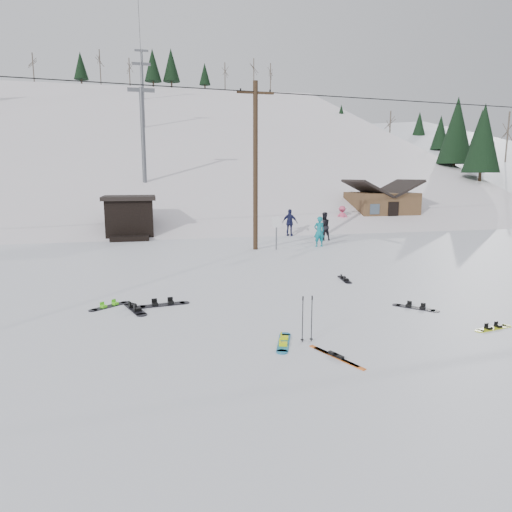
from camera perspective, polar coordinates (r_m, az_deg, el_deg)
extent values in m
plane|color=white|center=(11.92, 5.84, -9.98)|extent=(200.00, 200.00, 0.00)
cube|color=white|center=(67.62, -9.62, -3.89)|extent=(60.00, 85.24, 65.97)
cube|color=white|center=(75.07, 20.99, -2.25)|extent=(45.66, 93.98, 54.59)
cylinder|color=#3A2819|center=(25.24, -0.07, 10.99)|extent=(0.26, 0.26, 9.00)
cube|color=#3A2819|center=(25.60, -0.07, 19.75)|extent=(2.00, 0.12, 0.12)
cylinder|color=black|center=(25.63, -0.07, 20.01)|extent=(0.08, 0.08, 0.12)
cylinder|color=#595B60|center=(25.32, 2.56, 2.81)|extent=(0.07, 0.07, 1.80)
cube|color=white|center=(25.21, 2.60, 4.27)|extent=(0.50, 0.04, 0.60)
cube|color=black|center=(31.74, -15.46, 4.55)|extent=(3.00, 3.00, 2.50)
cube|color=black|center=(31.65, -15.58, 7.02)|extent=(3.40, 3.40, 0.25)
cube|color=black|center=(30.07, -15.50, 2.16)|extent=(2.40, 1.20, 0.30)
cylinder|color=#595B60|center=(40.71, -13.93, 14.20)|extent=(0.36, 0.36, 8.00)
cube|color=#595B60|center=(41.18, -14.17, 19.48)|extent=(2.20, 0.30, 0.30)
cylinder|color=#595B60|center=(61.35, -13.99, 18.80)|extent=(0.36, 0.36, 8.00)
cube|color=#595B60|center=(62.07, -14.14, 22.26)|extent=(2.20, 0.30, 0.30)
cylinder|color=#595B60|center=(82.19, -14.01, 21.07)|extent=(0.36, 0.36, 8.00)
cube|color=#595B60|center=(83.03, -14.13, 23.64)|extent=(2.20, 0.30, 0.30)
cube|color=brown|center=(39.41, 15.32, 5.70)|extent=(5.00, 4.00, 2.70)
cube|color=black|center=(38.70, 13.66, 8.22)|extent=(2.69, 4.40, 1.43)
cube|color=black|center=(39.99, 17.16, 8.11)|extent=(2.69, 4.40, 1.43)
cube|color=black|center=(37.66, 16.76, 5.06)|extent=(0.90, 0.06, 1.90)
cube|color=#1B7DB0|center=(11.44, 3.48, -10.77)|extent=(0.67, 1.22, 0.02)
cylinder|color=#1B7DB0|center=(12.00, 3.67, -9.76)|extent=(0.28, 0.28, 0.02)
cylinder|color=#1B7DB0|center=(10.88, 3.27, -11.89)|extent=(0.28, 0.28, 0.02)
cube|color=#E0ED0C|center=(11.62, 3.56, -10.15)|extent=(0.24, 0.21, 0.08)
cube|color=#E0ED0C|center=(11.22, 3.41, -10.91)|extent=(0.24, 0.21, 0.08)
cube|color=#D35415|center=(10.69, 10.29, -12.44)|extent=(0.67, 1.48, 0.02)
cube|color=black|center=(10.67, 10.29, -12.23)|extent=(0.18, 0.29, 0.07)
cube|color=#D35415|center=(10.79, 9.67, -12.20)|extent=(0.67, 1.48, 0.02)
cube|color=black|center=(10.78, 9.68, -11.99)|extent=(0.18, 0.29, 0.07)
cylinder|color=black|center=(11.37, 5.84, -7.96)|extent=(0.02, 0.02, 1.14)
cylinder|color=black|center=(11.54, 5.80, -10.37)|extent=(0.09, 0.09, 0.01)
cylinder|color=black|center=(11.21, 5.89, -5.29)|extent=(0.03, 0.03, 0.10)
cylinder|color=black|center=(11.45, 6.97, -7.86)|extent=(0.02, 0.02, 1.14)
cylinder|color=black|center=(11.61, 6.92, -10.26)|extent=(0.09, 0.09, 0.01)
cylinder|color=black|center=(11.29, 7.03, -5.21)|extent=(0.03, 0.03, 0.10)
cube|color=black|center=(14.88, -11.56, -6.00)|extent=(1.42, 0.50, 0.03)
cylinder|color=black|center=(15.00, -8.92, -5.79)|extent=(0.32, 0.32, 0.03)
cylinder|color=black|center=(14.79, -14.24, -6.20)|extent=(0.32, 0.32, 0.03)
cube|color=black|center=(14.90, -10.61, -5.71)|extent=(0.20, 0.25, 0.09)
cube|color=black|center=(14.83, -12.54, -5.85)|extent=(0.20, 0.25, 0.09)
cube|color=black|center=(14.60, -14.87, -6.45)|extent=(0.72, 1.38, 0.03)
cylinder|color=black|center=(15.22, -15.61, -5.81)|extent=(0.31, 0.31, 0.03)
cylinder|color=black|center=(13.98, -14.07, -7.16)|extent=(0.31, 0.31, 0.03)
cube|color=black|center=(14.81, -15.16, -6.00)|extent=(0.26, 0.23, 0.09)
cube|color=black|center=(14.36, -14.60, -6.48)|extent=(0.26, 0.23, 0.09)
cube|color=black|center=(15.16, -17.85, -6.00)|extent=(1.08, 0.92, 0.02)
cylinder|color=black|center=(15.46, -16.05, -5.59)|extent=(0.27, 0.27, 0.02)
cylinder|color=black|center=(14.86, -19.72, -6.42)|extent=(0.27, 0.27, 0.02)
cube|color=#5EF01C|center=(15.25, -17.20, -5.67)|extent=(0.23, 0.24, 0.08)
cube|color=#5EF01C|center=(15.04, -18.52, -5.97)|extent=(0.23, 0.24, 0.08)
cube|color=black|center=(15.10, 19.31, -6.15)|extent=(0.99, 1.04, 0.02)
cylinder|color=black|center=(14.97, 21.48, -6.42)|extent=(0.27, 0.27, 0.02)
cylinder|color=black|center=(15.25, 17.18, -5.87)|extent=(0.27, 0.27, 0.02)
cube|color=black|center=(15.04, 20.10, -6.06)|extent=(0.24, 0.24, 0.08)
cube|color=black|center=(15.14, 18.54, -5.86)|extent=(0.24, 0.24, 0.08)
cube|color=#D4E819|center=(13.98, 27.53, -8.02)|extent=(1.07, 0.43, 0.02)
cylinder|color=#D4E819|center=(14.38, 28.83, -7.65)|extent=(0.24, 0.24, 0.02)
cylinder|color=#D4E819|center=(13.59, 26.15, -8.41)|extent=(0.24, 0.24, 0.02)
cube|color=black|center=(14.11, 28.02, -7.71)|extent=(0.16, 0.19, 0.07)
cube|color=black|center=(13.83, 27.05, -7.98)|extent=(0.16, 0.19, 0.07)
cube|color=black|center=(18.40, 11.01, -2.91)|extent=(0.42, 1.18, 0.02)
cylinder|color=black|center=(18.94, 10.52, -2.53)|extent=(0.26, 0.26, 0.02)
cylinder|color=black|center=(17.86, 11.52, -3.32)|extent=(0.26, 0.26, 0.02)
cube|color=black|center=(18.58, 10.83, -2.62)|extent=(0.21, 0.17, 0.08)
cube|color=black|center=(18.20, 11.19, -2.90)|extent=(0.21, 0.17, 0.08)
imported|color=#0D7987|center=(26.68, 7.89, 3.05)|extent=(0.65, 0.43, 1.76)
imported|color=black|center=(29.34, 8.48, 3.69)|extent=(0.92, 0.74, 1.79)
imported|color=#DB4D72|center=(35.88, 10.69, 4.75)|extent=(1.28, 0.93, 1.78)
imported|color=#1C1F47|center=(31.23, 4.26, 4.19)|extent=(1.13, 0.99, 1.83)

